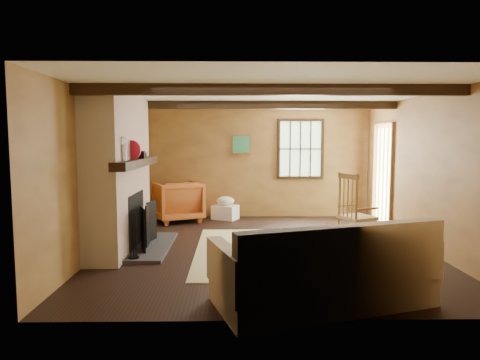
{
  "coord_description": "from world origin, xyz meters",
  "views": [
    {
      "loc": [
        -0.48,
        -6.64,
        1.71
      ],
      "look_at": [
        -0.36,
        0.4,
        1.04
      ],
      "focal_mm": 32.0,
      "sensor_mm": 36.0,
      "label": 1
    }
  ],
  "objects_px": {
    "laundry_basket": "(225,212)",
    "armchair": "(178,201)",
    "rocking_chair": "(355,215)",
    "fireplace": "(121,178)",
    "sofa": "(326,274)"
  },
  "relations": [
    {
      "from": "laundry_basket",
      "to": "armchair",
      "type": "relative_size",
      "value": 0.54
    },
    {
      "from": "rocking_chair",
      "to": "fireplace",
      "type": "bearing_deg",
      "value": 66.78
    },
    {
      "from": "fireplace",
      "to": "armchair",
      "type": "xyz_separation_m",
      "value": [
        0.59,
        2.21,
        -0.68
      ]
    },
    {
      "from": "rocking_chair",
      "to": "armchair",
      "type": "relative_size",
      "value": 1.28
    },
    {
      "from": "rocking_chair",
      "to": "armchair",
      "type": "bearing_deg",
      "value": 31.14
    },
    {
      "from": "fireplace",
      "to": "laundry_basket",
      "type": "distance_m",
      "value": 3.05
    },
    {
      "from": "sofa",
      "to": "armchair",
      "type": "relative_size",
      "value": 2.62
    },
    {
      "from": "fireplace",
      "to": "armchair",
      "type": "height_order",
      "value": "fireplace"
    },
    {
      "from": "armchair",
      "to": "sofa",
      "type": "bearing_deg",
      "value": 91.38
    },
    {
      "from": "laundry_basket",
      "to": "armchair",
      "type": "height_order",
      "value": "armchair"
    },
    {
      "from": "rocking_chair",
      "to": "sofa",
      "type": "height_order",
      "value": "rocking_chair"
    },
    {
      "from": "rocking_chair",
      "to": "armchair",
      "type": "distance_m",
      "value": 3.76
    },
    {
      "from": "rocking_chair",
      "to": "sofa",
      "type": "xyz_separation_m",
      "value": [
        -1.01,
        -2.47,
        -0.18
      ]
    },
    {
      "from": "rocking_chair",
      "to": "laundry_basket",
      "type": "height_order",
      "value": "rocking_chair"
    },
    {
      "from": "rocking_chair",
      "to": "laundry_basket",
      "type": "relative_size",
      "value": 2.37
    }
  ]
}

